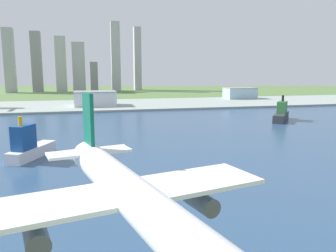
# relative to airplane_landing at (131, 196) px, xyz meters

# --- Properties ---
(ground_plane) EXTENTS (2400.00, 2400.00, 0.00)m
(ground_plane) POSITION_rel_airplane_landing_xyz_m (12.10, 223.17, -33.96)
(ground_plane) COLOR #55743F
(water_bay) EXTENTS (840.00, 360.00, 0.15)m
(water_bay) POSITION_rel_airplane_landing_xyz_m (12.10, 163.17, -33.89)
(water_bay) COLOR #2D4C70
(water_bay) RESTS_ON ground
(industrial_pier) EXTENTS (840.00, 140.00, 2.50)m
(industrial_pier) POSITION_rel_airplane_landing_xyz_m (12.10, 413.17, -32.71)
(industrial_pier) COLOR #95A29C
(industrial_pier) RESTS_ON ground
(airplane_landing) EXTENTS (32.62, 39.57, 12.92)m
(airplane_landing) POSITION_rel_airplane_landing_xyz_m (0.00, 0.00, 0.00)
(airplane_landing) COLOR white
(container_barge) EXTENTS (33.97, 38.94, 23.02)m
(container_barge) POSITION_rel_airplane_landing_xyz_m (170.28, 242.84, -27.51)
(container_barge) COLOR #2D3338
(container_barge) RESTS_ON water_bay
(ferry_boat) EXTENTS (22.07, 34.98, 23.14)m
(ferry_boat) POSITION_rel_airplane_landing_xyz_m (-34.04, 153.40, -27.15)
(ferry_boat) COLOR white
(ferry_boat) RESTS_ON water_bay
(warehouse_main) EXTENTS (50.94, 38.24, 17.95)m
(warehouse_main) POSITION_rel_airplane_landing_xyz_m (7.08, 396.51, -22.47)
(warehouse_main) COLOR silver
(warehouse_main) RESTS_ON industrial_pier
(warehouse_annex) EXTENTS (46.88, 29.07, 16.99)m
(warehouse_annex) POSITION_rel_airplane_landing_xyz_m (228.30, 450.96, -22.95)
(warehouse_annex) COLOR #99BCD1
(warehouse_annex) RESTS_ON industrial_pier
(distant_skyline) EXTENTS (285.33, 59.30, 151.47)m
(distant_skyline) POSITION_rel_airplane_landing_xyz_m (-21.45, 736.05, 28.56)
(distant_skyline) COLOR #A0A2A5
(distant_skyline) RESTS_ON ground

